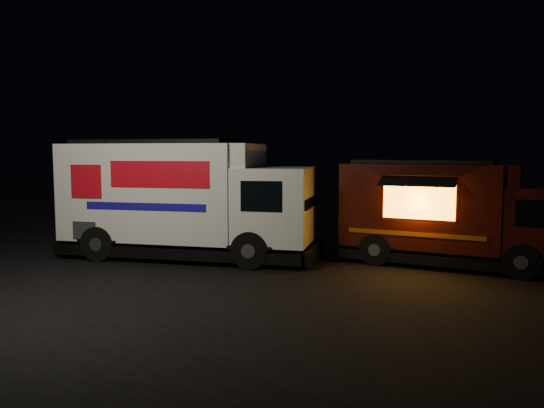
# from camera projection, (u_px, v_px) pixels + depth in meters

# --- Properties ---
(ground) EXTENTS (80.00, 80.00, 0.00)m
(ground) POSITION_uv_depth(u_px,v_px,m) (223.00, 278.00, 12.41)
(ground) COLOR black
(ground) RESTS_ON ground
(white_truck) EXTENTS (7.34, 2.85, 3.27)m
(white_truck) POSITION_uv_depth(u_px,v_px,m) (190.00, 199.00, 14.76)
(white_truck) COLOR white
(white_truck) RESTS_ON ground
(red_truck) EXTENTS (6.24, 3.76, 2.73)m
(red_truck) POSITION_uv_depth(u_px,v_px,m) (454.00, 213.00, 13.75)
(red_truck) COLOR #3E0E0B
(red_truck) RESTS_ON ground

